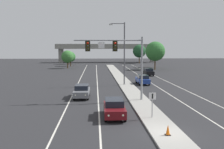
# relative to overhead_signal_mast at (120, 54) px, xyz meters

# --- Properties ---
(ground_plane) EXTENTS (260.00, 260.00, 0.00)m
(ground_plane) POSITION_rel_overhead_signal_mast_xyz_m (2.21, -11.66, -5.35)
(ground_plane) COLOR #28282B
(median_island) EXTENTS (2.40, 110.00, 0.15)m
(median_island) POSITION_rel_overhead_signal_mast_xyz_m (2.21, 6.34, -5.28)
(median_island) COLOR #9E9B93
(median_island) RESTS_ON ground
(lane_stripe_oncoming_center) EXTENTS (0.14, 100.00, 0.01)m
(lane_stripe_oncoming_center) POSITION_rel_overhead_signal_mast_xyz_m (-2.49, 13.34, -5.35)
(lane_stripe_oncoming_center) COLOR silver
(lane_stripe_oncoming_center) RESTS_ON ground
(lane_stripe_receding_center) EXTENTS (0.14, 100.00, 0.01)m
(lane_stripe_receding_center) POSITION_rel_overhead_signal_mast_xyz_m (6.91, 13.34, -5.35)
(lane_stripe_receding_center) COLOR silver
(lane_stripe_receding_center) RESTS_ON ground
(edge_stripe_left) EXTENTS (0.14, 100.00, 0.01)m
(edge_stripe_left) POSITION_rel_overhead_signal_mast_xyz_m (-5.79, 13.34, -5.35)
(edge_stripe_left) COLOR silver
(edge_stripe_left) RESTS_ON ground
(edge_stripe_right) EXTENTS (0.14, 100.00, 0.01)m
(edge_stripe_right) POSITION_rel_overhead_signal_mast_xyz_m (10.21, 13.34, -5.35)
(edge_stripe_right) COLOR silver
(edge_stripe_right) RESTS_ON ground
(overhead_signal_mast) EXTENTS (7.81, 0.44, 7.20)m
(overhead_signal_mast) POSITION_rel_overhead_signal_mast_xyz_m (0.00, 0.00, 0.00)
(overhead_signal_mast) COLOR gray
(overhead_signal_mast) RESTS_ON median_island
(median_sign_post) EXTENTS (0.60, 0.10, 2.20)m
(median_sign_post) POSITION_rel_overhead_signal_mast_xyz_m (2.05, -7.71, -3.77)
(median_sign_post) COLOR gray
(median_sign_post) RESTS_ON median_island
(street_lamp_median) EXTENTS (2.58, 0.28, 10.00)m
(street_lamp_median) POSITION_rel_overhead_signal_mast_xyz_m (1.67, 12.48, 0.44)
(street_lamp_median) COLOR #4C4C51
(street_lamp_median) RESTS_ON median_island
(car_oncoming_darkred) EXTENTS (1.88, 4.49, 1.58)m
(car_oncoming_darkred) POSITION_rel_overhead_signal_mast_xyz_m (-1.15, -6.81, -4.53)
(car_oncoming_darkred) COLOR #5B0F14
(car_oncoming_darkred) RESTS_ON ground
(car_oncoming_grey) EXTENTS (1.91, 4.50, 1.58)m
(car_oncoming_grey) POSITION_rel_overhead_signal_mast_xyz_m (-4.48, 2.34, -4.53)
(car_oncoming_grey) COLOR slate
(car_oncoming_grey) RESTS_ON ground
(car_receding_blue) EXTENTS (1.85, 4.48, 1.58)m
(car_receding_blue) POSITION_rel_overhead_signal_mast_xyz_m (5.12, 13.50, -4.53)
(car_receding_blue) COLOR navy
(car_receding_blue) RESTS_ON ground
(car_receding_black) EXTENTS (1.84, 4.48, 1.58)m
(car_receding_black) POSITION_rel_overhead_signal_mast_xyz_m (8.89, 27.10, -4.53)
(car_receding_black) COLOR black
(car_receding_black) RESTS_ON ground
(traffic_cone_median_nose) EXTENTS (0.36, 0.36, 0.74)m
(traffic_cone_median_nose) POSITION_rel_overhead_signal_mast_xyz_m (2.13, -12.30, -4.85)
(traffic_cone_median_nose) COLOR black
(traffic_cone_median_nose) RESTS_ON median_island
(overpass_bridge) EXTENTS (42.40, 6.40, 7.65)m
(overpass_bridge) POSITION_rel_overhead_signal_mast_xyz_m (2.21, 79.36, 0.43)
(overpass_bridge) COLOR gray
(overpass_bridge) RESTS_ON ground
(tree_far_right_b) EXTENTS (5.07, 5.07, 7.34)m
(tree_far_right_b) POSITION_rel_overhead_signal_mast_xyz_m (14.35, 71.12, -0.56)
(tree_far_right_b) COLOR #4C3823
(tree_far_right_b) RESTS_ON ground
(tree_far_right_c) EXTENTS (4.48, 4.48, 6.48)m
(tree_far_right_c) POSITION_rel_overhead_signal_mast_xyz_m (15.56, 49.52, -1.12)
(tree_far_right_c) COLOR #4C3823
(tree_far_right_c) RESTS_ON ground
(tree_far_right_a) EXTENTS (5.43, 5.43, 7.85)m
(tree_far_right_a) POSITION_rel_overhead_signal_mast_xyz_m (13.83, 42.05, -0.22)
(tree_far_right_a) COLOR #4C3823
(tree_far_right_a) RESTS_ON ground
(tree_far_left_a) EXTENTS (3.31, 3.31, 4.79)m
(tree_far_left_a) POSITION_rel_overhead_signal_mast_xyz_m (-10.96, 57.10, -2.23)
(tree_far_left_a) COLOR #4C3823
(tree_far_left_a) RESTS_ON ground
(tree_far_left_c) EXTENTS (3.68, 3.68, 5.33)m
(tree_far_left_c) POSITION_rel_overhead_signal_mast_xyz_m (-11.02, 48.23, -1.88)
(tree_far_left_c) COLOR #4C3823
(tree_far_left_c) RESTS_ON ground
(tree_far_left_b) EXTENTS (3.43, 3.43, 4.96)m
(tree_far_left_b) POSITION_rel_overhead_signal_mast_xyz_m (-12.46, 66.68, -2.12)
(tree_far_left_b) COLOR #4C3823
(tree_far_left_b) RESTS_ON ground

